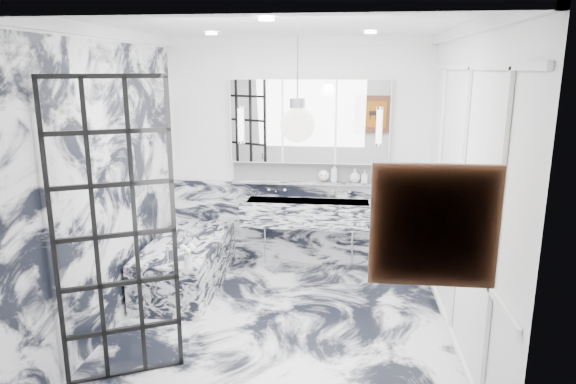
# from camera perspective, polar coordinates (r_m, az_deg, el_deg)

# --- Properties ---
(floor) EXTENTS (3.60, 3.60, 0.00)m
(floor) POSITION_cam_1_polar(r_m,az_deg,el_deg) (5.08, -1.01, -15.07)
(floor) COLOR silver
(floor) RESTS_ON ground
(ceiling) EXTENTS (3.60, 3.60, 0.00)m
(ceiling) POSITION_cam_1_polar(r_m,az_deg,el_deg) (4.48, -1.17, 18.23)
(ceiling) COLOR white
(ceiling) RESTS_ON wall_back
(wall_back) EXTENTS (3.60, 0.00, 3.60)m
(wall_back) POSITION_cam_1_polar(r_m,az_deg,el_deg) (6.34, 1.07, 4.16)
(wall_back) COLOR white
(wall_back) RESTS_ON floor
(wall_front) EXTENTS (3.60, 0.00, 3.60)m
(wall_front) POSITION_cam_1_polar(r_m,az_deg,el_deg) (2.88, -5.86, -7.60)
(wall_front) COLOR white
(wall_front) RESTS_ON floor
(wall_left) EXTENTS (0.00, 3.60, 3.60)m
(wall_left) POSITION_cam_1_polar(r_m,az_deg,el_deg) (5.04, -19.42, 0.93)
(wall_left) COLOR white
(wall_left) RESTS_ON floor
(wall_right) EXTENTS (0.00, 3.60, 3.60)m
(wall_right) POSITION_cam_1_polar(r_m,az_deg,el_deg) (4.65, 18.85, -0.05)
(wall_right) COLOR white
(wall_right) RESTS_ON floor
(marble_clad_back) EXTENTS (3.18, 0.05, 1.05)m
(marble_clad_back) POSITION_cam_1_polar(r_m,az_deg,el_deg) (6.51, 1.01, -3.50)
(marble_clad_back) COLOR silver
(marble_clad_back) RESTS_ON floor
(marble_clad_left) EXTENTS (0.02, 3.56, 2.68)m
(marble_clad_left) POSITION_cam_1_polar(r_m,az_deg,el_deg) (5.05, -19.21, 0.26)
(marble_clad_left) COLOR silver
(marble_clad_left) RESTS_ON floor
(panel_molding) EXTENTS (0.03, 3.40, 2.30)m
(panel_molding) POSITION_cam_1_polar(r_m,az_deg,el_deg) (4.67, 18.52, -1.23)
(panel_molding) COLOR white
(panel_molding) RESTS_ON floor
(soap_bottle_a) EXTENTS (0.11, 0.11, 0.23)m
(soap_bottle_a) POSITION_cam_1_polar(r_m,az_deg,el_deg) (6.26, 5.15, 2.17)
(soap_bottle_a) COLOR #8C5919
(soap_bottle_a) RESTS_ON ledge
(soap_bottle_b) EXTENTS (0.09, 0.09, 0.16)m
(soap_bottle_b) POSITION_cam_1_polar(r_m,az_deg,el_deg) (6.27, 8.53, 1.74)
(soap_bottle_b) COLOR #4C4C51
(soap_bottle_b) RESTS_ON ledge
(soap_bottle_c) EXTENTS (0.17, 0.17, 0.17)m
(soap_bottle_c) POSITION_cam_1_polar(r_m,az_deg,el_deg) (6.26, 7.45, 1.83)
(soap_bottle_c) COLOR silver
(soap_bottle_c) RESTS_ON ledge
(face_pot) EXTENTS (0.13, 0.13, 0.13)m
(face_pot) POSITION_cam_1_polar(r_m,az_deg,el_deg) (6.27, 3.99, 1.84)
(face_pot) COLOR white
(face_pot) RESTS_ON ledge
(amber_bottle) EXTENTS (0.04, 0.04, 0.10)m
(amber_bottle) POSITION_cam_1_polar(r_m,az_deg,el_deg) (6.27, 3.75, 1.62)
(amber_bottle) COLOR #8C5919
(amber_bottle) RESTS_ON ledge
(flower_vase) EXTENTS (0.08, 0.08, 0.12)m
(flower_vase) POSITION_cam_1_polar(r_m,az_deg,el_deg) (5.11, -11.00, -7.62)
(flower_vase) COLOR silver
(flower_vase) RESTS_ON bathtub
(crittall_door) EXTENTS (0.81, 0.42, 2.38)m
(crittall_door) POSITION_cam_1_polar(r_m,az_deg,el_deg) (4.16, -18.60, -4.59)
(crittall_door) COLOR black
(crittall_door) RESTS_ON floor
(artwork) EXTENTS (0.57, 0.05, 0.57)m
(artwork) POSITION_cam_1_polar(r_m,az_deg,el_deg) (2.82, 15.88, -3.63)
(artwork) COLOR #CE6A15
(artwork) RESTS_ON wall_front
(pendant_light) EXTENTS (0.23, 0.23, 0.23)m
(pendant_light) POSITION_cam_1_polar(r_m,az_deg,el_deg) (3.40, 1.06, 7.49)
(pendant_light) COLOR white
(pendant_light) RESTS_ON ceiling
(trough_sink) EXTENTS (1.60, 0.45, 0.30)m
(trough_sink) POSITION_cam_1_polar(r_m,az_deg,el_deg) (6.23, 2.20, -2.33)
(trough_sink) COLOR silver
(trough_sink) RESTS_ON wall_back
(ledge) EXTENTS (1.90, 0.14, 0.04)m
(ledge) POSITION_cam_1_polar(r_m,az_deg,el_deg) (6.31, 2.34, 1.05)
(ledge) COLOR silver
(ledge) RESTS_ON wall_back
(subway_tile) EXTENTS (1.90, 0.03, 0.23)m
(subway_tile) POSITION_cam_1_polar(r_m,az_deg,el_deg) (6.34, 2.39, 2.36)
(subway_tile) COLOR white
(subway_tile) RESTS_ON wall_back
(mirror_cabinet) EXTENTS (1.90, 0.16, 1.00)m
(mirror_cabinet) POSITION_cam_1_polar(r_m,az_deg,el_deg) (6.19, 2.41, 7.85)
(mirror_cabinet) COLOR white
(mirror_cabinet) RESTS_ON wall_back
(sconce_left) EXTENTS (0.07, 0.07, 0.40)m
(sconce_left) POSITION_cam_1_polar(r_m,az_deg,el_deg) (6.22, -5.28, 7.45)
(sconce_left) COLOR white
(sconce_left) RESTS_ON mirror_cabinet
(sconce_right) EXTENTS (0.07, 0.07, 0.40)m
(sconce_right) POSITION_cam_1_polar(r_m,az_deg,el_deg) (6.10, 10.11, 7.19)
(sconce_right) COLOR white
(sconce_right) RESTS_ON mirror_cabinet
(bathtub) EXTENTS (0.75, 1.65, 0.55)m
(bathtub) POSITION_cam_1_polar(r_m,az_deg,el_deg) (6.01, -11.17, -7.79)
(bathtub) COLOR silver
(bathtub) RESTS_ON floor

